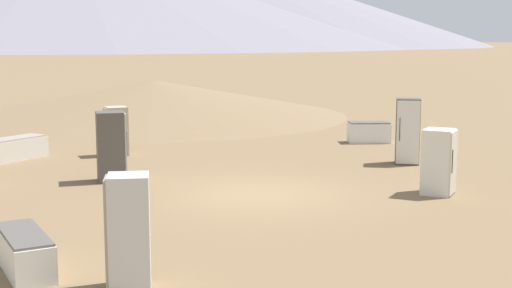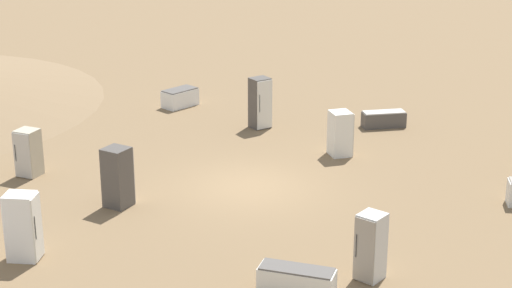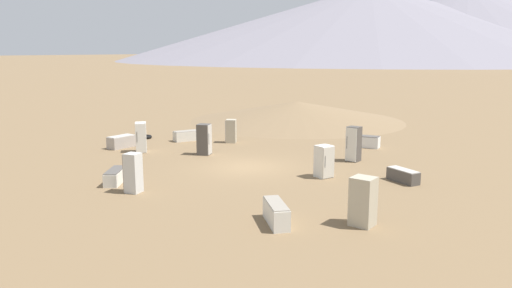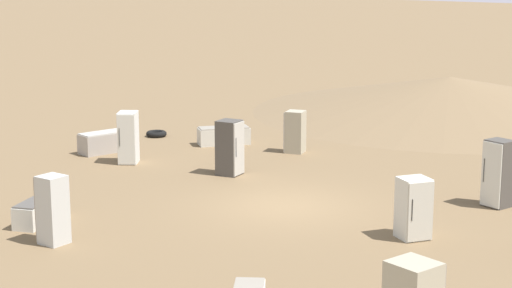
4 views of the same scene
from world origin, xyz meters
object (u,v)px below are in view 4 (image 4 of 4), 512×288
at_px(discarded_fridge_3, 128,138).
at_px(discarded_fridge_10, 414,208).
at_px(discarded_fridge_7, 230,148).
at_px(discarded_fridge_1, 224,136).
at_px(discarded_fridge_6, 498,173).
at_px(discarded_fridge_11, 103,142).
at_px(discarded_fridge_12, 52,210).
at_px(discarded_fridge_5, 295,132).
at_px(scrap_tire, 156,134).
at_px(discarded_fridge_8, 39,211).

xyz_separation_m(discarded_fridge_3, discarded_fridge_10, (11.67, 0.50, -0.12)).
height_order(discarded_fridge_7, discarded_fridge_10, discarded_fridge_7).
bearing_deg(discarded_fridge_7, discarded_fridge_1, -148.06).
height_order(discarded_fridge_6, discarded_fridge_11, discarded_fridge_6).
bearing_deg(discarded_fridge_7, discarded_fridge_3, -87.82).
distance_m(discarded_fridge_6, discarded_fridge_11, 14.18).
bearing_deg(discarded_fridge_11, discarded_fridge_10, -177.04).
relative_size(discarded_fridge_11, discarded_fridge_12, 1.01).
bearing_deg(discarded_fridge_11, discarded_fridge_12, 142.75).
xyz_separation_m(discarded_fridge_1, discarded_fridge_5, (2.83, 0.96, 0.43)).
distance_m(discarded_fridge_7, scrap_tire, 7.06).
bearing_deg(discarded_fridge_7, discarded_fridge_10, 63.23).
relative_size(discarded_fridge_8, scrap_tire, 2.26).
relative_size(discarded_fridge_1, scrap_tire, 2.51).
bearing_deg(discarded_fridge_11, discarded_fridge_7, -165.92).
bearing_deg(discarded_fridge_8, discarded_fridge_1, 80.52).
relative_size(discarded_fridge_6, discarded_fridge_8, 1.03).
distance_m(discarded_fridge_3, discarded_fridge_10, 11.68).
distance_m(discarded_fridge_8, discarded_fridge_11, 8.57).
relative_size(discarded_fridge_12, scrap_tire, 2.08).
bearing_deg(discarded_fridge_5, discarded_fridge_3, 126.47).
distance_m(discarded_fridge_11, discarded_fridge_12, 10.35).
relative_size(discarded_fridge_7, discarded_fridge_8, 0.96).
bearing_deg(discarded_fridge_6, discarded_fridge_11, 23.18).
xyz_separation_m(discarded_fridge_11, discarded_fridge_12, (8.01, -6.54, 0.47)).
xyz_separation_m(discarded_fridge_3, discarded_fridge_12, (6.00, -6.28, -0.04)).
xyz_separation_m(discarded_fridge_8, discarded_fridge_12, (1.82, -0.61, 0.53)).
height_order(discarded_fridge_6, scrap_tire, discarded_fridge_6).
distance_m(discarded_fridge_3, discarded_fridge_11, 2.09).
bearing_deg(discarded_fridge_3, discarded_fridge_6, 156.91).
bearing_deg(discarded_fridge_5, discarded_fridge_7, 166.25).
bearing_deg(discarded_fridge_1, discarded_fridge_10, -170.96).
bearing_deg(discarded_fridge_3, discarded_fridge_11, -52.06).
bearing_deg(discarded_fridge_11, discarded_fridge_6, -160.40).
bearing_deg(discarded_fridge_11, discarded_fridge_3, 174.60).
xyz_separation_m(discarded_fridge_1, discarded_fridge_6, (11.67, 0.12, 0.62)).
bearing_deg(discarded_fridge_7, discarded_fridge_6, 91.43).
height_order(discarded_fridge_11, discarded_fridge_12, discarded_fridge_12).
bearing_deg(discarded_fridge_3, discarded_fridge_10, 137.75).
xyz_separation_m(discarded_fridge_1, scrap_tire, (-2.96, -0.99, -0.22)).
height_order(discarded_fridge_5, discarded_fridge_11, discarded_fridge_5).
relative_size(discarded_fridge_7, scrap_tire, 2.18).
distance_m(discarded_fridge_10, discarded_fridge_12, 8.84).
xyz_separation_m(discarded_fridge_6, discarded_fridge_11, (-13.51, -4.29, -0.58)).
bearing_deg(discarded_fridge_1, discarded_fridge_6, -152.00).
distance_m(discarded_fridge_11, scrap_tire, 3.38).
bearing_deg(discarded_fridge_10, discarded_fridge_7, -74.23).
xyz_separation_m(discarded_fridge_3, discarded_fridge_5, (2.66, 5.39, -0.13)).
bearing_deg(discarded_fridge_12, discarded_fridge_5, 4.42).
distance_m(discarded_fridge_1, discarded_fridge_7, 4.84).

